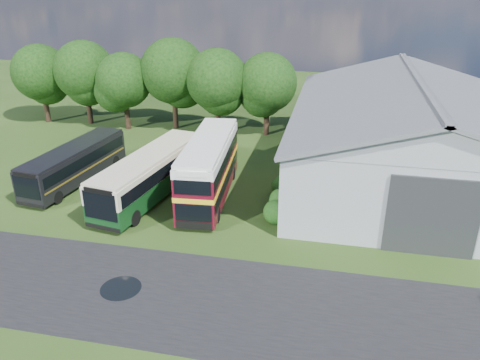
% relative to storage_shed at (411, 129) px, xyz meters
% --- Properties ---
extents(ground, '(120.00, 120.00, 0.00)m').
position_rel_storage_shed_xyz_m(ground, '(-15.00, -15.98, -4.17)').
color(ground, '#1E3511').
rests_on(ground, ground).
extents(asphalt_road, '(60.00, 8.00, 0.02)m').
position_rel_storage_shed_xyz_m(asphalt_road, '(-12.00, -18.98, -4.17)').
color(asphalt_road, black).
rests_on(asphalt_road, ground).
extents(puddle, '(2.20, 2.20, 0.01)m').
position_rel_storage_shed_xyz_m(puddle, '(-16.50, -18.98, -4.17)').
color(puddle, black).
rests_on(puddle, ground).
extents(storage_shed, '(18.80, 24.80, 8.15)m').
position_rel_storage_shed_xyz_m(storage_shed, '(0.00, 0.00, 0.00)').
color(storage_shed, gray).
rests_on(storage_shed, ground).
extents(tree_far_left, '(6.12, 6.12, 8.64)m').
position_rel_storage_shed_xyz_m(tree_far_left, '(-38.00, 8.02, 1.40)').
color(tree_far_left, black).
rests_on(tree_far_left, ground).
extents(tree_left_a, '(6.46, 6.46, 9.12)m').
position_rel_storage_shed_xyz_m(tree_left_a, '(-33.00, 8.52, 1.71)').
color(tree_left_a, black).
rests_on(tree_left_a, ground).
extents(tree_left_b, '(5.78, 5.78, 8.16)m').
position_rel_storage_shed_xyz_m(tree_left_b, '(-28.00, 7.52, 1.09)').
color(tree_left_b, black).
rests_on(tree_left_b, ground).
extents(tree_mid, '(6.80, 6.80, 9.60)m').
position_rel_storage_shed_xyz_m(tree_mid, '(-23.00, 8.82, 2.02)').
color(tree_mid, black).
rests_on(tree_mid, ground).
extents(tree_right_a, '(6.26, 6.26, 8.83)m').
position_rel_storage_shed_xyz_m(tree_right_a, '(-18.00, 7.82, 1.52)').
color(tree_right_a, black).
rests_on(tree_right_a, ground).
extents(tree_right_b, '(5.98, 5.98, 8.45)m').
position_rel_storage_shed_xyz_m(tree_right_b, '(-13.00, 8.62, 1.27)').
color(tree_right_b, black).
rests_on(tree_right_b, ground).
extents(shrub_front, '(1.70, 1.70, 1.70)m').
position_rel_storage_shed_xyz_m(shrub_front, '(-9.40, -9.98, -4.17)').
color(shrub_front, '#194714').
rests_on(shrub_front, ground).
extents(shrub_mid, '(1.60, 1.60, 1.60)m').
position_rel_storage_shed_xyz_m(shrub_mid, '(-9.40, -7.98, -4.17)').
color(shrub_mid, '#194714').
rests_on(shrub_mid, ground).
extents(shrub_back, '(1.80, 1.80, 1.80)m').
position_rel_storage_shed_xyz_m(shrub_back, '(-9.40, -5.98, -4.17)').
color(shrub_back, '#194714').
rests_on(shrub_back, ground).
extents(bus_green_single, '(4.72, 12.52, 3.37)m').
position_rel_storage_shed_xyz_m(bus_green_single, '(-19.12, -7.91, -2.37)').
color(bus_green_single, black).
rests_on(bus_green_single, ground).
extents(bus_maroon_double, '(3.58, 10.99, 4.65)m').
position_rel_storage_shed_xyz_m(bus_maroon_double, '(-14.77, -7.22, -1.85)').
color(bus_maroon_double, black).
rests_on(bus_maroon_double, ground).
extents(bus_dark_single, '(3.75, 11.01, 2.98)m').
position_rel_storage_shed_xyz_m(bus_dark_single, '(-26.07, -6.59, -2.58)').
color(bus_dark_single, black).
rests_on(bus_dark_single, ground).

